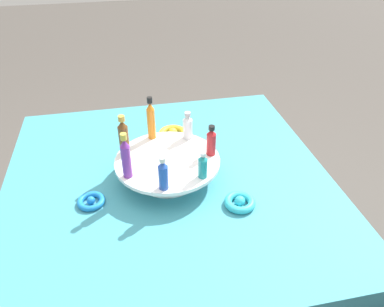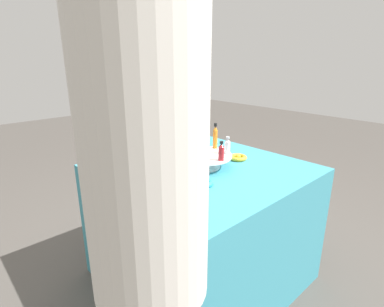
# 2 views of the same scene
# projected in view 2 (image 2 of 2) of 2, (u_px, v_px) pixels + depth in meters

# --- Properties ---
(ground_plane) EXTENTS (12.00, 12.00, 0.00)m
(ground_plane) POSITION_uv_depth(u_px,v_px,m) (201.00, 273.00, 1.95)
(ground_plane) COLOR #4C4742
(party_table) EXTENTS (1.06, 1.06, 0.74)m
(party_table) POSITION_uv_depth(u_px,v_px,m) (202.00, 223.00, 1.84)
(party_table) COLOR teal
(party_table) RESTS_ON ground_plane
(display_stand) EXTENTS (0.34, 0.34, 0.08)m
(display_stand) POSITION_uv_depth(u_px,v_px,m) (202.00, 158.00, 1.71)
(display_stand) COLOR white
(display_stand) RESTS_ON party_table
(bottle_orange) EXTENTS (0.03, 0.03, 0.15)m
(bottle_orange) POSITION_uv_depth(u_px,v_px,m) (215.00, 137.00, 1.79)
(bottle_orange) COLOR orange
(bottle_orange) RESTS_ON display_stand
(bottle_brown) EXTENTS (0.03, 0.03, 0.14)m
(bottle_brown) POSITION_uv_depth(u_px,v_px,m) (195.00, 137.00, 1.81)
(bottle_brown) COLOR brown
(bottle_brown) RESTS_ON display_stand
(bottle_purple) EXTENTS (0.03, 0.03, 0.15)m
(bottle_purple) POSITION_uv_depth(u_px,v_px,m) (179.00, 140.00, 1.73)
(bottle_purple) COLOR #702D93
(bottle_purple) RESTS_ON display_stand
(bottle_blue) EXTENTS (0.03, 0.03, 0.11)m
(bottle_blue) POSITION_uv_depth(u_px,v_px,m) (180.00, 150.00, 1.61)
(bottle_blue) COLOR #234CAD
(bottle_blue) RESTS_ON display_stand
(bottle_teal) EXTENTS (0.03, 0.03, 0.09)m
(bottle_teal) POSITION_uv_depth(u_px,v_px,m) (199.00, 155.00, 1.55)
(bottle_teal) COLOR teal
(bottle_teal) RESTS_ON display_stand
(bottle_red) EXTENTS (0.03, 0.03, 0.11)m
(bottle_red) POSITION_uv_depth(u_px,v_px,m) (221.00, 152.00, 1.58)
(bottle_red) COLOR #B21E23
(bottle_red) RESTS_ON display_stand
(bottle_clear) EXTENTS (0.03, 0.03, 0.10)m
(bottle_clear) POSITION_uv_depth(u_px,v_px,m) (227.00, 146.00, 1.69)
(bottle_clear) COLOR silver
(bottle_clear) RESTS_ON display_stand
(ribbon_bow_blue) EXTENTS (0.08, 0.08, 0.02)m
(ribbon_bow_blue) POSITION_uv_depth(u_px,v_px,m) (165.00, 158.00, 1.84)
(ribbon_bow_blue) COLOR blue
(ribbon_bow_blue) RESTS_ON party_table
(ribbon_bow_teal) EXTENTS (0.09, 0.09, 0.03)m
(ribbon_bow_teal) POSITION_uv_depth(u_px,v_px,m) (204.00, 183.00, 1.47)
(ribbon_bow_teal) COLOR #2DB7CC
(ribbon_bow_teal) RESTS_ON party_table
(ribbon_bow_gold) EXTENTS (0.11, 0.11, 0.04)m
(ribbon_bow_gold) POSITION_uv_depth(u_px,v_px,m) (238.00, 157.00, 1.84)
(ribbon_bow_gold) COLOR gold
(ribbon_bow_gold) RESTS_ON party_table
(person_figure) EXTENTS (0.30, 0.30, 1.78)m
(person_figure) POSITION_uv_depth(u_px,v_px,m) (149.00, 238.00, 0.77)
(person_figure) COLOR #282D42
(person_figure) RESTS_ON ground_plane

